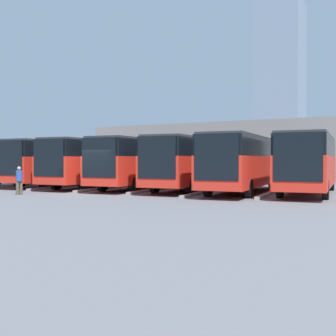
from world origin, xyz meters
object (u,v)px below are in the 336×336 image
at_px(bus_0, 309,162).
at_px(bus_6, 38,161).
at_px(bus_5, 63,161).
at_px(bus_3, 143,161).
at_px(pedestrian, 19,180).
at_px(bus_1, 243,162).
at_px(bus_2, 193,161).
at_px(bus_4, 99,161).

xyz_separation_m(bus_0, bus_6, (21.35, 0.00, 0.00)).
bearing_deg(bus_5, bus_3, 175.73).
bearing_deg(bus_6, pedestrian, 125.57).
distance_m(bus_0, bus_6, 21.35).
distance_m(bus_1, pedestrian, 12.86).
xyz_separation_m(bus_1, bus_5, (14.23, -0.03, 0.00)).
xyz_separation_m(bus_2, pedestrian, (6.86, 7.98, -1.00)).
height_order(bus_0, bus_6, same).
relative_size(bus_0, bus_4, 1.00).
bearing_deg(bus_6, bus_1, 171.35).
height_order(bus_3, pedestrian, bus_3).
bearing_deg(bus_3, bus_6, -9.88).
xyz_separation_m(bus_0, bus_5, (17.79, 0.98, 0.00)).
distance_m(bus_3, bus_5, 7.12).
height_order(bus_2, bus_3, same).
bearing_deg(bus_1, bus_2, -13.32).
distance_m(bus_2, bus_4, 7.14).
relative_size(bus_3, bus_6, 1.00).
bearing_deg(bus_0, bus_5, -2.27).
height_order(bus_5, pedestrian, bus_5).
xyz_separation_m(bus_0, bus_2, (7.12, 0.52, 0.00)).
distance_m(bus_2, pedestrian, 10.57).
bearing_deg(bus_5, bus_2, 177.07).
relative_size(bus_1, bus_5, 1.00).
distance_m(bus_4, bus_6, 7.20).
distance_m(bus_0, bus_4, 14.28).
relative_size(bus_1, bus_2, 1.00).
height_order(bus_4, bus_6, same).
relative_size(bus_1, pedestrian, 7.07).
height_order(bus_0, pedestrian, bus_0).
relative_size(bus_0, bus_6, 1.00).
height_order(bus_3, bus_4, same).
relative_size(bus_2, bus_5, 1.00).
bearing_deg(bus_2, bus_6, -7.48).
height_order(bus_6, pedestrian, bus_6).
relative_size(bus_1, bus_3, 1.00).
bearing_deg(bus_4, bus_3, 178.81).
bearing_deg(bus_2, bus_4, -0.73).
height_order(bus_1, pedestrian, bus_1).
distance_m(bus_0, bus_2, 7.14).
bearing_deg(pedestrian, bus_1, -28.98).
distance_m(bus_0, pedestrian, 16.38).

